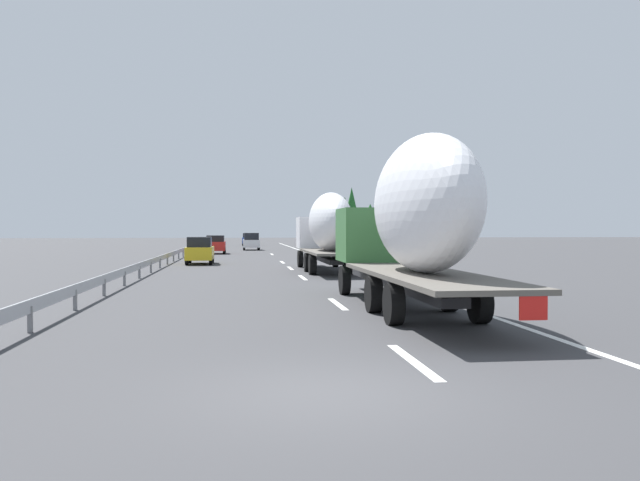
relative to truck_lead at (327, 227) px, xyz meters
The scene contains 21 objects.
ground_plane 14.29m from the truck_lead, 14.82° to the left, with size 260.00×260.00×0.00m, color #38383A.
lane_stripe_0 24.58m from the truck_lead, behind, with size 3.20×0.20×0.01m, color white.
lane_stripe_1 15.79m from the truck_lead, behind, with size 3.20×0.20×0.01m, color white.
lane_stripe_2 5.28m from the truck_lead, 157.39° to the left, with size 3.20×0.20×0.01m, color white.
lane_stripe_3 4.52m from the truck_lead, 28.26° to the left, with size 3.20×0.20×0.01m, color white.
lane_stripe_4 10.90m from the truck_lead, ahead, with size 3.20×0.20×0.01m, color white.
lane_stripe_5 25.32m from the truck_lead, ahead, with size 3.20×0.20×0.01m, color white.
edge_line_right 18.87m from the truck_lead, ahead, with size 110.00×0.20×0.01m, color white.
truck_lead is the anchor object (origin of this frame).
truck_trailing 17.74m from the truck_lead, behind, with size 13.94×2.55×4.85m.
car_blue_sedan 59.25m from the truck_lead, ahead, with size 4.65×1.73×1.77m.
car_yellow_coupe 11.60m from the truck_lead, 40.63° to the left, with size 4.07×1.77×1.83m.
car_red_compact 28.22m from the truck_lead, 14.55° to the left, with size 4.04×1.87×1.76m.
car_white_van 38.24m from the truck_lead, ahead, with size 4.09×1.86×1.94m.
road_sign 18.08m from the truck_lead, ahead, with size 0.10×0.90×3.25m.
tree_0 34.53m from the truck_lead, 10.95° to the right, with size 3.07×3.07×5.85m.
tree_1 34.90m from the truck_lead, 12.16° to the right, with size 2.51×2.51×6.93m.
tree_2 44.93m from the truck_lead, ahead, with size 2.48×2.48×6.75m.
tree_3 35.69m from the truck_lead, 15.39° to the right, with size 3.57×3.57×5.15m.
tree_4 56.25m from the truck_lead, ahead, with size 3.79×3.79×6.91m.
guardrail_median 19.28m from the truck_lead, 30.03° to the left, with size 94.00×0.10×0.76m.
Camera 1 is at (-9.20, 1.28, 2.35)m, focal length 36.41 mm.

